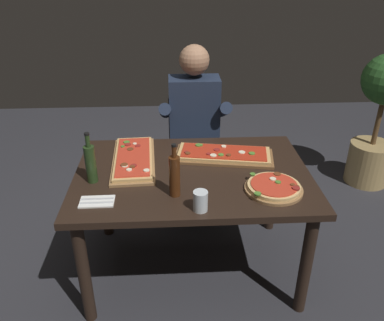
{
  "coord_description": "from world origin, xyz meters",
  "views": [
    {
      "loc": [
        -0.11,
        -2.06,
        1.91
      ],
      "look_at": [
        0.0,
        0.05,
        0.79
      ],
      "focal_mm": 36.97,
      "sensor_mm": 36.0,
      "label": 1
    }
  ],
  "objects": [
    {
      "name": "ground_plane",
      "position": [
        0.0,
        0.0,
        0.0
      ],
      "size": [
        6.4,
        6.4,
        0.0
      ],
      "primitive_type": "plane",
      "color": "#2D2D33"
    },
    {
      "name": "dining_table",
      "position": [
        0.0,
        0.0,
        0.64
      ],
      "size": [
        1.4,
        0.96,
        0.74
      ],
      "color": "black",
      "rests_on": "ground_plane"
    },
    {
      "name": "pizza_rectangular_front",
      "position": [
        0.21,
        0.18,
        0.76
      ],
      "size": [
        0.66,
        0.36,
        0.05
      ],
      "color": "brown",
      "rests_on": "dining_table"
    },
    {
      "name": "pizza_rectangular_left",
      "position": [
        -0.36,
        0.15,
        0.76
      ],
      "size": [
        0.29,
        0.62,
        0.05
      ],
      "color": "olive",
      "rests_on": "dining_table"
    },
    {
      "name": "pizza_round_far",
      "position": [
        0.44,
        -0.23,
        0.76
      ],
      "size": [
        0.32,
        0.32,
        0.05
      ],
      "color": "olive",
      "rests_on": "dining_table"
    },
    {
      "name": "wine_bottle_dark",
      "position": [
        -0.11,
        -0.25,
        0.86
      ],
      "size": [
        0.06,
        0.06,
        0.3
      ],
      "color": "#47230F",
      "rests_on": "dining_table"
    },
    {
      "name": "oil_bottle_amber",
      "position": [
        -0.58,
        -0.08,
        0.86
      ],
      "size": [
        0.06,
        0.06,
        0.3
      ],
      "color": "#233819",
      "rests_on": "dining_table"
    },
    {
      "name": "tumbler_near_camera",
      "position": [
        0.02,
        -0.4,
        0.79
      ],
      "size": [
        0.08,
        0.08,
        0.11
      ],
      "color": "silver",
      "rests_on": "dining_table"
    },
    {
      "name": "napkin_cutlery_set",
      "position": [
        -0.52,
        -0.3,
        0.74
      ],
      "size": [
        0.18,
        0.11,
        0.01
      ],
      "color": "white",
      "rests_on": "dining_table"
    },
    {
      "name": "diner_chair",
      "position": [
        0.06,
        0.86,
        0.49
      ],
      "size": [
        0.44,
        0.44,
        0.87
      ],
      "color": "black",
      "rests_on": "ground_plane"
    },
    {
      "name": "seated_diner",
      "position": [
        0.06,
        0.74,
        0.74
      ],
      "size": [
        0.53,
        0.41,
        1.33
      ],
      "color": "#23232D",
      "rests_on": "ground_plane"
    },
    {
      "name": "potted_plant_corner",
      "position": [
        1.68,
        1.05,
        0.65
      ],
      "size": [
        0.43,
        0.43,
        1.19
      ],
      "color": "tan",
      "rests_on": "ground_plane"
    }
  ]
}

